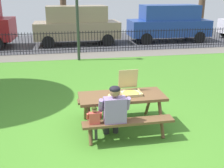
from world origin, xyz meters
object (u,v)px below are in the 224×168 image
Objects in this scene: lamp_post_walkway at (77,0)px; parked_car_right at (169,22)px; pizza_box_open at (130,89)px; adult_at_table at (114,111)px; child_at_table at (94,121)px; pizza_slice_on_table at (113,94)px; picnic_table_foreground at (122,103)px; parked_car_center at (77,24)px.

parked_car_right is (5.51, 3.77, -1.39)m from lamp_post_walkway.
pizza_box_open is 0.79m from adult_at_table.
adult_at_table is 0.29× the size of lamp_post_walkway.
pizza_slice_on_table is at bearing 51.93° from child_at_table.
pizza_box_open is 0.12× the size of lamp_post_walkway.
adult_at_table is at bearing 4.71° from child_at_table.
parked_car_right is (5.71, 10.72, 0.60)m from child_at_table.
pizza_box_open is 1.74× the size of pizza_slice_on_table.
picnic_table_foreground is at bearing -116.36° from parked_car_right.
lamp_post_walkway is at bearing -145.61° from parked_car_right.
picnic_table_foreground is 0.39× the size of parked_car_right.
pizza_slice_on_table is (-0.38, -0.03, -0.08)m from pizza_box_open.
parked_car_center is (-0.08, 10.12, 0.32)m from pizza_slice_on_table.
child_at_table is at bearing -175.29° from adult_at_table.
picnic_table_foreground is 2.24× the size of child_at_table.
child_at_table is (-0.86, -0.63, -0.37)m from pizza_box_open.
parked_car_right reaches higher than picnic_table_foreground.
child_at_table is at bearing -141.04° from picnic_table_foreground.
lamp_post_walkway is (-0.20, 6.92, 1.83)m from adult_at_table.
parked_car_right is at bearing 63.56° from adult_at_table.
picnic_table_foreground is 0.27m from pizza_slice_on_table.
child_at_table is (-0.48, -0.61, -0.28)m from pizza_slice_on_table.
picnic_table_foreground is 3.65× the size of pizza_box_open.
child_at_table reaches higher than picnic_table_foreground.
parked_car_center is at bearing 90.01° from adult_at_table.
lamp_post_walkway is (0.20, 6.95, 2.00)m from child_at_table.
parked_car_center reaches higher than pizza_box_open.
adult_at_table reaches higher than child_at_table.
child_at_table is at bearing -91.62° from lamp_post_walkway.
adult_at_table is at bearing -127.79° from pizza_box_open.
parked_car_center is 5.32m from parked_car_right.
pizza_box_open is 6.56m from lamp_post_walkway.
adult_at_table reaches higher than picnic_table_foreground.
parked_car_right is at bearing 61.97° from child_at_table.
lamp_post_walkway is 6.82m from parked_car_right.
lamp_post_walkway reaches higher than parked_car_center.
pizza_slice_on_table is 0.82m from child_at_table.
adult_at_table reaches higher than pizza_slice_on_table.
pizza_slice_on_table is 0.07× the size of lamp_post_walkway.
child_at_table is 0.17× the size of parked_car_center.
pizza_slice_on_table is at bearing -89.52° from parked_car_center.
picnic_table_foreground is at bearing 38.96° from child_at_table.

